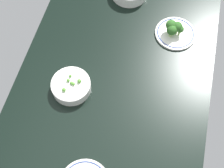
% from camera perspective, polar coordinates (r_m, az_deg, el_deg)
% --- Properties ---
extents(dining_table, '(1.39, 0.81, 0.04)m').
position_cam_1_polar(dining_table, '(1.29, -0.00, -0.81)').
color(dining_table, black).
rests_on(dining_table, ground).
extents(bowl_peas, '(0.16, 0.16, 0.06)m').
position_cam_1_polar(bowl_peas, '(1.26, -7.65, -0.34)').
color(bowl_peas, white).
rests_on(bowl_peas, dining_table).
extents(plate_broccoli, '(0.18, 0.18, 0.08)m').
position_cam_1_polar(plate_broccoli, '(1.42, 11.64, 9.67)').
color(plate_broccoli, white).
rests_on(plate_broccoli, dining_table).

